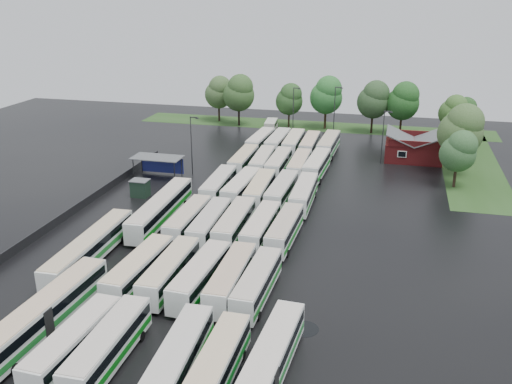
% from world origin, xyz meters
% --- Properties ---
extents(ground, '(160.00, 160.00, 0.00)m').
position_xyz_m(ground, '(0.00, 0.00, 0.00)').
color(ground, black).
rests_on(ground, ground).
extents(brick_building, '(10.07, 8.60, 5.39)m').
position_xyz_m(brick_building, '(24.00, 42.77, 1.87)').
color(brick_building, maroon).
rests_on(brick_building, ground).
extents(wash_shed, '(8.20, 4.20, 3.58)m').
position_xyz_m(wash_shed, '(-17.20, 22.02, 2.99)').
color(wash_shed, '#2D2D30').
rests_on(wash_shed, ground).
extents(utility_hut, '(2.70, 2.20, 2.62)m').
position_xyz_m(utility_hut, '(-16.20, 12.60, 1.32)').
color(utility_hut, black).
rests_on(utility_hut, ground).
extents(grass_strip_north, '(80.00, 10.00, 0.01)m').
position_xyz_m(grass_strip_north, '(2.00, 64.80, 0.01)').
color(grass_strip_north, '#254719').
rests_on(grass_strip_north, ground).
extents(grass_strip_east, '(10.00, 50.00, 0.01)m').
position_xyz_m(grass_strip_east, '(34.00, 42.80, 0.01)').
color(grass_strip_east, '#254719').
rests_on(grass_strip_east, ground).
extents(west_fence, '(0.10, 50.00, 1.20)m').
position_xyz_m(west_fence, '(-22.20, 8.00, 0.60)').
color(west_fence, '#2D2D30').
rests_on(west_fence, ground).
extents(bus_r0c0, '(3.06, 11.91, 3.29)m').
position_xyz_m(bus_r0c0, '(-4.23, -26.09, 1.81)').
color(bus_r0c0, white).
rests_on(bus_r0c0, ground).
extents(bus_r0c1, '(2.70, 12.03, 3.34)m').
position_xyz_m(bus_r0c1, '(-1.23, -25.81, 1.84)').
color(bus_r0c1, white).
rests_on(bus_r0c1, ground).
extents(bus_r0c3, '(3.15, 12.17, 3.36)m').
position_xyz_m(bus_r0c3, '(5.06, -25.92, 1.85)').
color(bus_r0c3, white).
rests_on(bus_r0c3, ground).
extents(bus_r0c4, '(2.54, 11.80, 3.28)m').
position_xyz_m(bus_r0c4, '(8.34, -26.18, 1.81)').
color(bus_r0c4, white).
rests_on(bus_r0c4, ground).
extents(bus_r1c0, '(3.07, 12.26, 3.39)m').
position_xyz_m(bus_r1c0, '(-4.58, -12.62, 1.86)').
color(bus_r1c0, white).
rests_on(bus_r1c0, ground).
extents(bus_r1c1, '(2.55, 11.96, 3.33)m').
position_xyz_m(bus_r1c1, '(-1.32, -12.17, 1.83)').
color(bus_r1c1, white).
rests_on(bus_r1c1, ground).
extents(bus_r1c2, '(3.09, 12.12, 3.35)m').
position_xyz_m(bus_r1c2, '(2.16, -12.40, 1.84)').
color(bus_r1c2, white).
rests_on(bus_r1c2, ground).
extents(bus_r1c3, '(2.68, 11.99, 3.33)m').
position_xyz_m(bus_r1c3, '(5.39, -12.12, 1.83)').
color(bus_r1c3, white).
rests_on(bus_r1c3, ground).
extents(bus_r1c4, '(2.74, 11.71, 3.24)m').
position_xyz_m(bus_r1c4, '(8.21, -12.37, 1.78)').
color(bus_r1c4, white).
rests_on(bus_r1c4, ground).
extents(bus_r2c0, '(2.52, 11.73, 3.26)m').
position_xyz_m(bus_r2c0, '(-4.36, 1.49, 1.79)').
color(bus_r2c0, white).
rests_on(bus_r2c0, ground).
extents(bus_r2c1, '(2.83, 11.98, 3.32)m').
position_xyz_m(bus_r2c1, '(-1.25, 1.00, 1.83)').
color(bus_r2c1, white).
rests_on(bus_r2c1, ground).
extents(bus_r2c2, '(2.83, 12.34, 3.42)m').
position_xyz_m(bus_r2c2, '(1.83, 1.55, 1.88)').
color(bus_r2c2, white).
rests_on(bus_r2c2, ground).
extents(bus_r2c3, '(2.61, 11.79, 3.28)m').
position_xyz_m(bus_r2c3, '(5.25, 1.50, 1.80)').
color(bus_r2c3, white).
rests_on(bus_r2c3, ground).
extents(bus_r2c4, '(2.74, 11.71, 3.25)m').
position_xyz_m(bus_r2c4, '(8.27, 1.52, 1.79)').
color(bus_r2c4, white).
rests_on(bus_r2c4, ground).
extents(bus_r3c0, '(2.94, 12.21, 3.38)m').
position_xyz_m(bus_r3c0, '(-4.56, 15.13, 1.86)').
color(bus_r3c0, white).
rests_on(bus_r3c0, ground).
extents(bus_r3c1, '(3.06, 12.20, 3.37)m').
position_xyz_m(bus_r3c1, '(-1.00, 15.05, 1.85)').
color(bus_r3c1, white).
rests_on(bus_r3c1, ground).
extents(bus_r3c2, '(2.96, 12.11, 3.35)m').
position_xyz_m(bus_r3c2, '(1.91, 14.70, 1.84)').
color(bus_r3c2, white).
rests_on(bus_r3c2, ground).
extents(bus_r3c3, '(2.84, 12.16, 3.37)m').
position_xyz_m(bus_r3c3, '(5.12, 14.96, 1.85)').
color(bus_r3c3, white).
rests_on(bus_r3c3, ground).
extents(bus_r3c4, '(2.77, 12.10, 3.36)m').
position_xyz_m(bus_r3c4, '(8.44, 14.58, 1.85)').
color(bus_r3c4, white).
rests_on(bus_r3c4, ground).
extents(bus_r4c0, '(2.63, 11.89, 3.30)m').
position_xyz_m(bus_r4c0, '(-4.37, 28.63, 1.82)').
color(bus_r4c0, white).
rests_on(bus_r4c0, ground).
extents(bus_r4c1, '(3.01, 11.86, 3.28)m').
position_xyz_m(bus_r4c1, '(-1.06, 28.74, 1.80)').
color(bus_r4c1, white).
rests_on(bus_r4c1, ground).
extents(bus_r4c2, '(2.62, 11.86, 3.30)m').
position_xyz_m(bus_r4c2, '(1.83, 28.41, 1.81)').
color(bus_r4c2, white).
rests_on(bus_r4c2, ground).
extents(bus_r4c3, '(2.68, 11.74, 3.26)m').
position_xyz_m(bus_r4c3, '(5.38, 28.27, 1.79)').
color(bus_r4c3, white).
rests_on(bus_r4c3, ground).
extents(bus_r4c4, '(3.08, 12.39, 3.42)m').
position_xyz_m(bus_r4c4, '(8.27, 28.67, 1.88)').
color(bus_r4c4, white).
rests_on(bus_r4c4, ground).
extents(bus_r5c0, '(3.06, 12.23, 3.38)m').
position_xyz_m(bus_r5c0, '(-4.54, 41.67, 1.86)').
color(bus_r5c0, white).
rests_on(bus_r5c0, ground).
extents(bus_r5c1, '(2.80, 12.33, 3.42)m').
position_xyz_m(bus_r5c1, '(-1.15, 41.85, 1.88)').
color(bus_r5c1, white).
rests_on(bus_r5c1, ground).
extents(bus_r5c2, '(2.87, 12.29, 3.41)m').
position_xyz_m(bus_r5c2, '(1.88, 41.83, 1.87)').
color(bus_r5c2, white).
rests_on(bus_r5c2, ground).
extents(bus_r5c3, '(2.64, 11.69, 3.24)m').
position_xyz_m(bus_r5c3, '(5.03, 41.74, 1.78)').
color(bus_r5c3, white).
rests_on(bus_r5c3, ground).
extents(bus_r5c4, '(2.98, 12.43, 3.44)m').
position_xyz_m(bus_r5c4, '(8.53, 42.21, 1.89)').
color(bus_r5c4, white).
rests_on(bus_r5c4, ground).
extents(artic_bus_west_a, '(3.27, 18.31, 3.38)m').
position_xyz_m(artic_bus_west_a, '(-9.27, -22.95, 1.88)').
color(artic_bus_west_a, white).
rests_on(artic_bus_west_a, ground).
extents(artic_bus_west_b, '(3.07, 18.32, 3.39)m').
position_xyz_m(artic_bus_west_b, '(-9.27, 4.26, 1.88)').
color(artic_bus_west_b, white).
rests_on(artic_bus_west_b, ground).
extents(artic_bus_west_c, '(2.92, 17.82, 3.30)m').
position_xyz_m(artic_bus_west_c, '(-12.31, -9.14, 1.83)').
color(artic_bus_west_c, white).
rests_on(artic_bus_west_c, ground).
extents(artic_bus_east, '(3.41, 17.93, 3.31)m').
position_xyz_m(artic_bus_east, '(12.18, -26.25, 1.83)').
color(artic_bus_east, white).
rests_on(artic_bus_east, ground).
extents(minibus, '(2.82, 6.28, 2.66)m').
position_xyz_m(minibus, '(-5.79, 56.52, 1.48)').
color(minibus, beige).
rests_on(minibus, ground).
extents(tree_north_0, '(6.47, 6.47, 10.71)m').
position_xyz_m(tree_north_0, '(-19.93, 64.39, 6.89)').
color(tree_north_0, black).
rests_on(tree_north_0, ground).
extents(tree_north_1, '(7.09, 7.09, 11.74)m').
position_xyz_m(tree_north_1, '(-14.17, 61.14, 7.55)').
color(tree_north_1, black).
rests_on(tree_north_1, ground).
extents(tree_north_2, '(6.04, 6.04, 10.01)m').
position_xyz_m(tree_north_2, '(-2.83, 62.22, 6.44)').
color(tree_north_2, '#332418').
rests_on(tree_north_2, ground).
extents(tree_north_3, '(7.16, 7.16, 11.86)m').
position_xyz_m(tree_north_3, '(5.33, 62.82, 7.63)').
color(tree_north_3, '#312315').
rests_on(tree_north_3, ground).
extents(tree_north_4, '(6.93, 6.93, 11.48)m').
position_xyz_m(tree_north_4, '(15.62, 61.23, 7.39)').
color(tree_north_4, black).
rests_on(tree_north_4, ground).
extents(tree_north_5, '(6.95, 6.95, 11.51)m').
position_xyz_m(tree_north_5, '(21.66, 61.10, 7.40)').
color(tree_north_5, black).
rests_on(tree_north_5, ground).
extents(tree_north_6, '(5.34, 5.34, 8.84)m').
position_xyz_m(tree_north_6, '(33.87, 60.85, 5.68)').
color(tree_north_6, black).
rests_on(tree_north_6, ground).
extents(tree_east_0, '(5.63, 5.63, 9.33)m').
position_xyz_m(tree_east_0, '(30.40, 28.47, 6.00)').
color(tree_east_0, '#302218').
rests_on(tree_east_0, ground).
extents(tree_east_1, '(7.40, 7.40, 12.26)m').
position_xyz_m(tree_east_1, '(31.10, 35.03, 7.89)').
color(tree_east_1, '#38291D').
rests_on(tree_east_1, ground).
extents(tree_east_2, '(4.69, 4.68, 7.75)m').
position_xyz_m(tree_east_2, '(32.45, 46.64, 4.98)').
color(tree_east_2, black).
rests_on(tree_east_2, ground).
extents(tree_east_3, '(5.03, 5.03, 8.33)m').
position_xyz_m(tree_east_3, '(32.36, 54.34, 5.36)').
color(tree_east_3, black).
rests_on(tree_east_3, ground).
extents(tree_east_4, '(5.73, 5.73, 9.48)m').
position_xyz_m(tree_east_4, '(31.75, 59.42, 6.10)').
color(tree_east_4, black).
rests_on(tree_east_4, ground).
extents(lamp_post_ne, '(1.48, 0.29, 9.60)m').
position_xyz_m(lamp_post_ne, '(18.54, 38.80, 5.57)').
color(lamp_post_ne, '#2D2D30').
rests_on(lamp_post_ne, ground).
extents(lamp_post_nw, '(1.53, 0.30, 9.91)m').
position_xyz_m(lamp_post_nw, '(-12.18, 24.81, 5.75)').
color(lamp_post_nw, '#2D2D30').
rests_on(lamp_post_nw, ground).
extents(lamp_post_back_w, '(1.55, 0.30, 10.05)m').
position_xyz_m(lamp_post_back_w, '(-0.75, 56.12, 5.84)').
color(lamp_post_back_w, '#2D2D30').
rests_on(lamp_post_back_w, ground).
extents(lamp_post_back_e, '(1.63, 0.32, 10.61)m').
position_xyz_m(lamp_post_back_e, '(7.99, 55.91, 6.16)').
color(lamp_post_back_e, '#2D2D30').
rests_on(lamp_post_back_e, ground).
extents(puddle_0, '(6.04, 6.04, 0.01)m').
position_xyz_m(puddle_0, '(-3.37, -20.96, 0.00)').
color(puddle_0, black).
rests_on(puddle_0, ground).
extents(puddle_1, '(3.22, 3.22, 0.01)m').
position_xyz_m(puddle_1, '(9.98, -24.91, 0.00)').
color(puddle_1, black).
rests_on(puddle_1, ground).
extents(puddle_2, '(4.99, 4.99, 0.01)m').
position_xyz_m(puddle_2, '(-8.83, 2.66, 0.00)').
color(puddle_2, black).
rests_on(puddle_2, ground).
extents(puddle_3, '(5.17, 5.17, 0.01)m').
position_xyz_m(puddle_3, '(2.68, -3.11, 0.00)').
color(puddle_3, black).
rests_on(puddle_3, ground).
extents(puddle_4, '(2.84, 2.84, 0.01)m').
position_xyz_m(puddle_4, '(13.74, -16.56, 0.00)').
color(puddle_4, black).
rests_on(puddle_4, ground).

